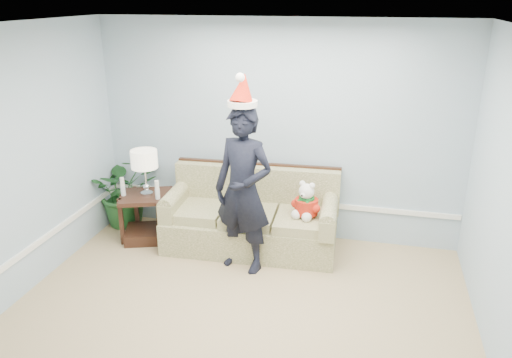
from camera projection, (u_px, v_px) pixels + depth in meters
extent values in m
cube|color=white|center=(207.00, 30.00, 3.34)|extent=(4.50, 5.00, 0.02)
cube|color=#9FB2CB|center=(277.00, 132.00, 6.10)|extent=(4.50, 0.02, 2.70)
cube|color=white|center=(276.00, 200.00, 6.40)|extent=(4.48, 0.03, 0.06)
cube|color=#58612E|center=(250.00, 232.00, 6.10)|extent=(2.10, 0.97, 0.39)
cube|color=#58612E|center=(199.00, 210.00, 6.11)|extent=(0.64, 0.73, 0.12)
cube|color=#58612E|center=(249.00, 215.00, 5.97)|extent=(0.64, 0.73, 0.12)
cube|color=#58612E|center=(302.00, 221.00, 5.83)|extent=(0.64, 0.73, 0.12)
cube|color=#58612E|center=(257.00, 187.00, 6.24)|extent=(2.07, 0.29, 0.55)
cube|color=black|center=(258.00, 165.00, 6.20)|extent=(2.06, 0.15, 0.05)
cube|color=#58612E|center=(177.00, 202.00, 6.20)|extent=(0.22, 0.89, 0.24)
cube|color=#58612E|center=(329.00, 217.00, 5.78)|extent=(0.22, 0.89, 0.24)
cube|color=#351D13|center=(146.00, 197.00, 6.17)|extent=(0.77, 0.71, 0.05)
cube|color=#351D13|center=(149.00, 234.00, 6.35)|extent=(0.69, 0.63, 0.14)
cube|color=#351D13|center=(121.00, 222.00, 6.14)|extent=(0.06, 0.06, 0.61)
cube|color=#351D13|center=(160.00, 226.00, 6.02)|extent=(0.06, 0.06, 0.61)
cube|color=#351D13|center=(136.00, 209.00, 6.51)|extent=(0.06, 0.06, 0.61)
cube|color=#351D13|center=(173.00, 212.00, 6.39)|extent=(0.06, 0.06, 0.61)
cylinder|color=silver|center=(147.00, 193.00, 6.16)|extent=(0.15, 0.15, 0.03)
sphere|color=silver|center=(146.00, 187.00, 6.13)|extent=(0.09, 0.09, 0.09)
cylinder|color=silver|center=(146.00, 176.00, 6.08)|extent=(0.02, 0.02, 0.32)
cylinder|color=beige|center=(144.00, 159.00, 6.00)|extent=(0.32, 0.32, 0.22)
cylinder|color=silver|center=(123.00, 191.00, 6.11)|extent=(0.06, 0.06, 0.13)
cylinder|color=white|center=(122.00, 182.00, 6.07)|extent=(0.05, 0.05, 0.11)
cylinder|color=silver|center=(158.00, 194.00, 6.01)|extent=(0.06, 0.06, 0.13)
cylinder|color=white|center=(157.00, 185.00, 5.97)|extent=(0.05, 0.05, 0.11)
imported|color=#1E5323|center=(126.00, 189.00, 6.64)|extent=(1.17, 1.15, 0.98)
imported|color=black|center=(243.00, 190.00, 5.41)|extent=(0.78, 0.61, 1.87)
cylinder|color=white|center=(242.00, 103.00, 5.08)|extent=(0.37, 0.37, 0.06)
cone|color=red|center=(243.00, 88.00, 5.05)|extent=(0.32, 0.38, 0.36)
sphere|color=white|center=(240.00, 78.00, 4.91)|extent=(0.09, 0.09, 0.09)
sphere|color=white|center=(306.00, 206.00, 5.76)|extent=(0.25, 0.25, 0.25)
cylinder|color=red|center=(306.00, 206.00, 5.76)|extent=(0.35, 0.35, 0.18)
cylinder|color=#126124|center=(307.00, 198.00, 5.72)|extent=(0.23, 0.23, 0.03)
sphere|color=white|center=(299.00, 216.00, 5.69)|extent=(0.12, 0.12, 0.12)
sphere|color=white|center=(311.00, 217.00, 5.66)|extent=(0.12, 0.12, 0.12)
sphere|color=white|center=(307.00, 191.00, 5.68)|extent=(0.18, 0.18, 0.18)
sphere|color=black|center=(305.00, 196.00, 5.59)|extent=(0.03, 0.03, 0.03)
sphere|color=white|center=(302.00, 184.00, 5.68)|extent=(0.07, 0.07, 0.07)
sphere|color=white|center=(313.00, 185.00, 5.65)|extent=(0.07, 0.07, 0.07)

